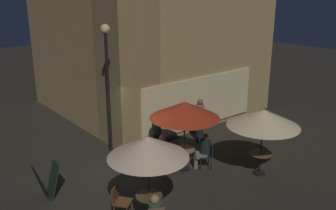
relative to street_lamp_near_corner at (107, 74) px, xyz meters
name	(u,v)px	position (x,y,z in m)	size (l,w,h in m)	color
ground_plane	(114,174)	(-0.34, -0.72, -3.16)	(60.00, 60.00, 0.00)	#2A261F
cafe_building	(139,23)	(3.31, 2.95, 1.19)	(8.54, 8.57, 8.72)	tan
street_lamp_near_corner	(107,74)	(0.00, 0.00, 0.00)	(0.31, 0.31, 4.72)	black
menu_sandwich_board	(47,181)	(-2.55, -0.73, -2.64)	(0.72, 0.60, 1.02)	black
cafe_table_0	(149,203)	(-0.97, -3.50, -2.63)	(0.69, 0.69, 0.76)	black
cafe_table_1	(260,158)	(3.34, -3.66, -2.63)	(0.74, 0.74, 0.73)	black
cafe_table_2	(184,155)	(1.65, -1.89, -2.64)	(0.71, 0.71, 0.73)	black
patio_umbrella_0	(148,147)	(-0.97, -3.50, -1.07)	(2.02, 2.02, 2.37)	black
patio_umbrella_1	(263,118)	(3.34, -3.66, -1.25)	(2.28, 2.28, 2.19)	black
patio_umbrella_2	(185,110)	(1.65, -1.89, -1.09)	(2.26, 2.26, 2.35)	black
cafe_chair_0	(119,199)	(-1.46, -2.85, -2.63)	(0.61, 0.61, 0.88)	brown
cafe_chair_2	(160,155)	(0.92, -1.50, -2.58)	(0.55, 0.55, 0.98)	#563917
cafe_chair_3	(208,154)	(2.31, -2.32, -2.64)	(0.60, 0.60, 0.86)	black
patron_seated_1	(164,151)	(1.04, -1.57, -2.44)	(0.56, 0.50, 1.28)	#511327
patron_seated_2	(204,149)	(2.19, -2.24, -2.46)	(0.54, 0.50, 1.24)	slate
patron_standing_3	(200,120)	(3.66, -0.51, -2.28)	(0.33, 0.33, 1.73)	black
patron_standing_4	(157,134)	(1.56, -0.51, -2.33)	(0.33, 0.33, 1.65)	black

